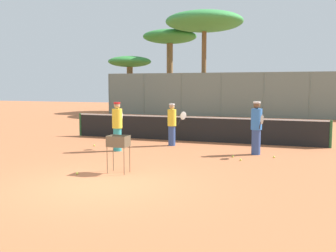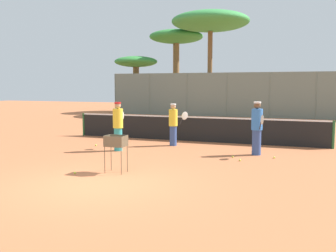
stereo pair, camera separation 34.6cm
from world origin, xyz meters
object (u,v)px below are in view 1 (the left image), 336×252
Objects in this scene: player_white_outfit at (117,126)px; ball_cart at (118,144)px; player_red_cap at (172,124)px; player_yellow_shirt at (256,127)px; parked_car at (213,105)px; tennis_net at (192,128)px.

player_white_outfit is 1.73× the size of ball_cart.
player_red_cap is 3.54m from player_yellow_shirt.
player_red_cap is (1.47, 1.88, -0.06)m from player_white_outfit.
player_white_outfit reaches higher than parked_car.
player_white_outfit is at bearing -104.37° from player_yellow_shirt.
parked_car reaches higher than ball_cart.
tennis_net is 6.66× the size of player_red_cap.
tennis_net is at bearing 88.24° from ball_cart.
tennis_net is 6.22× the size of player_white_outfit.
player_yellow_shirt is 20.03m from parked_car.
player_red_cap is at bearing -105.97° from tennis_net.
parked_car is (-1.06, 20.07, -0.27)m from player_white_outfit.
tennis_net is 6.04× the size of player_yellow_shirt.
player_white_outfit reaches higher than ball_cart.
ball_cart is at bearing -137.06° from player_red_cap.
player_red_cap is at bearing -130.72° from player_yellow_shirt.
player_white_outfit is at bearing -86.97° from parked_car.
player_yellow_shirt is at bearing -72.76° from parked_car.
player_yellow_shirt reaches higher than ball_cart.
tennis_net is 17.01m from parked_car.
player_yellow_shirt reaches higher than parked_car.
player_red_cap is (-0.41, -1.43, 0.31)m from tennis_net.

